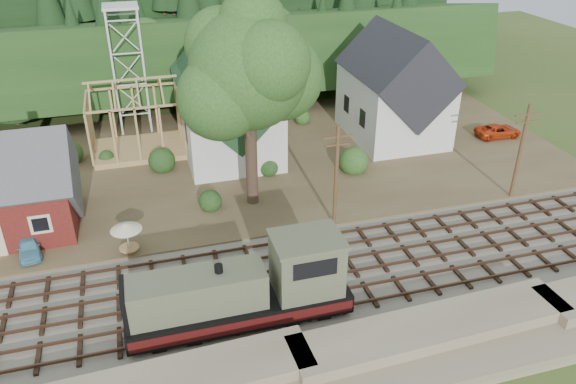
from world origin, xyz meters
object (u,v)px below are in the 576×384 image
object	(u,v)px
car_blue	(29,246)
patio_set	(126,228)
locomotive	(248,291)
car_red	(498,131)

from	to	relation	value
car_blue	patio_set	distance (m)	6.83
locomotive	patio_set	xyz separation A→B (m)	(-6.32, 8.50, 0.08)
car_blue	car_red	xyz separation A→B (m)	(42.00, 8.57, 0.03)
car_blue	patio_set	bearing A→B (deg)	-24.60
car_red	patio_set	size ratio (longest dim) A/B	1.93
patio_set	locomotive	bearing A→B (deg)	-53.38
car_blue	patio_set	xyz separation A→B (m)	(6.45, -1.78, 1.38)
car_blue	patio_set	size ratio (longest dim) A/B	1.50
car_blue	car_red	bearing A→B (deg)	2.34
car_red	car_blue	bearing A→B (deg)	103.26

